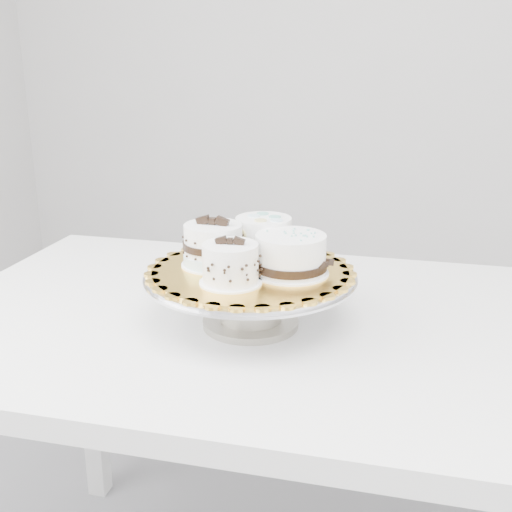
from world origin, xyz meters
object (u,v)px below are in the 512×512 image
(cake_ribbon, at_px, (291,256))
(cake_stand, at_px, (251,289))
(cake_board, at_px, (250,271))
(cake_dots, at_px, (263,237))
(cake_banded, at_px, (213,247))
(cake_swirl, at_px, (230,265))
(table, at_px, (255,354))

(cake_ribbon, bearing_deg, cake_stand, -162.03)
(cake_board, bearing_deg, cake_dots, 91.00)
(cake_board, relative_size, cake_dots, 2.59)
(cake_banded, distance_m, cake_ribbon, 0.14)
(cake_swirl, height_order, cake_banded, cake_banded)
(cake_ribbon, bearing_deg, cake_swirl, -120.18)
(cake_board, bearing_deg, cake_swirl, -95.79)
(cake_swirl, bearing_deg, cake_stand, 74.47)
(cake_dots, relative_size, cake_ribbon, 0.90)
(cake_banded, distance_m, cake_dots, 0.10)
(cake_ribbon, bearing_deg, cake_board, -162.03)
(cake_stand, distance_m, cake_ribbon, 0.10)
(table, distance_m, cake_ribbon, 0.23)
(cake_stand, height_order, cake_dots, cake_dots)
(cake_swirl, relative_size, cake_ribbon, 0.72)
(cake_board, xyz_separation_m, cake_ribbon, (0.07, 0.00, 0.03))
(table, relative_size, cake_swirl, 12.18)
(cake_stand, height_order, cake_board, cake_board)
(cake_stand, bearing_deg, cake_banded, 179.39)
(cake_banded, height_order, cake_dots, cake_banded)
(cake_swirl, relative_size, cake_dots, 0.80)
(cake_stand, height_order, cake_ribbon, cake_ribbon)
(cake_board, height_order, cake_ribbon, cake_ribbon)
(cake_dots, bearing_deg, cake_stand, -110.09)
(cake_dots, bearing_deg, cake_board, -110.09)
(cake_stand, xyz_separation_m, cake_board, (0.00, 0.00, 0.03))
(cake_dots, bearing_deg, cake_banded, -153.96)
(cake_stand, distance_m, cake_board, 0.03)
(cake_dots, xyz_separation_m, cake_ribbon, (0.07, -0.07, -0.01))
(cake_stand, distance_m, cake_dots, 0.10)
(cake_stand, xyz_separation_m, cake_banded, (-0.07, 0.00, 0.07))
(table, relative_size, cake_board, 3.75)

